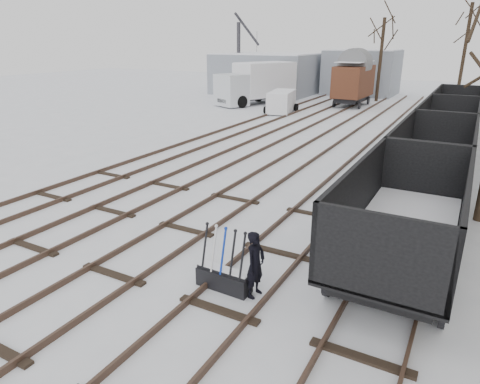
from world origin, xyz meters
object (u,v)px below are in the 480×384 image
at_px(crane, 239,72).
at_px(panel_van, 282,101).
at_px(worker, 255,264).
at_px(lorry, 257,83).
at_px(box_van_wagon, 353,80).
at_px(ground_frame, 224,277).
at_px(freight_wagon_a, 403,231).

bearing_deg(crane, panel_van, -41.02).
xyz_separation_m(worker, lorry, (-13.62, 27.23, 1.06)).
height_order(box_van_wagon, lorry, box_van_wagon).
relative_size(ground_frame, freight_wagon_a, 0.23).
distance_m(ground_frame, crane, 39.20).
height_order(panel_van, crane, crane).
xyz_separation_m(box_van_wagon, lorry, (-7.74, -2.83, -0.33)).
bearing_deg(panel_van, lorry, 126.77).
distance_m(panel_van, crane, 14.27).
height_order(lorry, crane, crane).
relative_size(freight_wagon_a, lorry, 0.78).
bearing_deg(ground_frame, lorry, 117.15).
height_order(ground_frame, lorry, lorry).
bearing_deg(box_van_wagon, worker, -76.78).
xyz_separation_m(ground_frame, freight_wagon_a, (3.36, 2.94, 0.71)).
distance_m(ground_frame, box_van_wagon, 30.65).
bearing_deg(ground_frame, panel_van, 112.59).
bearing_deg(freight_wagon_a, panel_van, 120.54).
height_order(freight_wagon_a, panel_van, freight_wagon_a).
xyz_separation_m(lorry, crane, (-5.73, 7.13, 0.29)).
height_order(ground_frame, box_van_wagon, box_van_wagon).
xyz_separation_m(ground_frame, crane, (-18.60, 34.46, 1.84)).
bearing_deg(worker, crane, 34.79).
bearing_deg(box_van_wagon, freight_wagon_a, -70.53).
bearing_deg(panel_van, ground_frame, -81.15).
relative_size(freight_wagon_a, crane, 0.79).
distance_m(ground_frame, freight_wagon_a, 4.52).
distance_m(ground_frame, panel_van, 25.59).
distance_m(worker, freight_wagon_a, 3.86).
bearing_deg(worker, ground_frame, 102.99).
xyz_separation_m(box_van_wagon, panel_van, (-3.90, -6.22, -1.30)).
relative_size(ground_frame, panel_van, 0.37).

